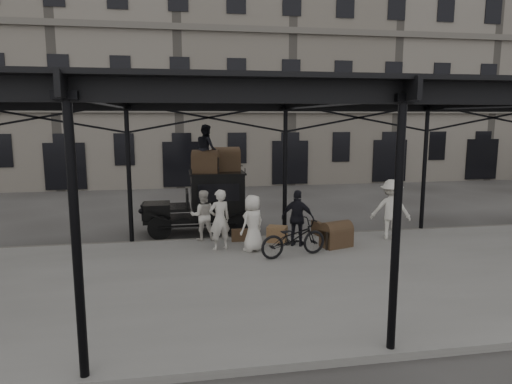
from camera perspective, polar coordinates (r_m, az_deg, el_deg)
The scene contains 18 objects.
ground at distance 13.67m, azimuth 5.53°, elevation -8.00°, with size 120.00×120.00×0.00m, color #383533.
platform at distance 11.83m, azimuth 8.16°, elevation -10.44°, with size 28.00×8.00×0.15m, color slate.
canopy at distance 11.43m, azimuth 8.24°, elevation 11.93°, with size 22.50×9.00×4.74m.
building_frontage at distance 30.92m, azimuth -3.46°, elevation 14.72°, with size 64.00×8.00×14.00m, color slate.
taxi at distance 16.17m, azimuth -6.02°, elevation -0.92°, with size 3.65×1.55×2.18m.
porter_left at distance 13.59m, azimuth -4.56°, elevation -3.47°, with size 0.66×0.44×1.82m, color beige.
porter_midleft at distance 14.72m, azimuth -6.68°, elevation -2.90°, with size 0.79×0.61×1.62m, color silver.
porter_centre at distance 13.43m, azimuth -0.41°, elevation -3.90°, with size 0.82×0.53×1.68m, color silver.
porter_official at distance 14.02m, azimuth 5.23°, elevation -3.27°, with size 1.01×0.42×1.73m, color black.
porter_right at distance 15.35m, azimuth 16.50°, elevation -2.10°, with size 1.26×0.72×1.95m, color silver.
bicycle at distance 13.02m, azimuth 4.70°, elevation -5.75°, with size 0.70×2.02×1.06m, color black.
porter_roof at distance 15.86m, azimuth -6.22°, elevation 5.44°, with size 0.80×0.63×1.65m, color black.
steamer_trunk_roof_near at distance 15.74m, azimuth -6.33°, elevation 3.59°, with size 0.89×0.55×0.65m, color #463420, non-canonical shape.
steamer_trunk_roof_far at distance 16.25m, azimuth -3.79°, elevation 3.90°, with size 0.96×0.59×0.71m, color #463420, non-canonical shape.
steamer_trunk_platform at distance 14.18m, azimuth 10.02°, elevation -5.45°, with size 0.90×0.55×0.66m, color #463420, non-canonical shape.
wicker_hamper at distance 14.54m, azimuth 2.65°, elevation -5.27°, with size 0.60×0.45×0.50m, color #926743.
suitcase_upright at distance 15.54m, azimuth 7.65°, elevation -4.49°, with size 0.15×0.60×0.45m, color #463420.
suitcase_flat at distance 14.60m, azimuth -1.91°, elevation -5.41°, with size 0.60×0.15×0.40m, color #463420.
Camera 1 is at (-3.53, -12.58, 4.04)m, focal length 32.00 mm.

